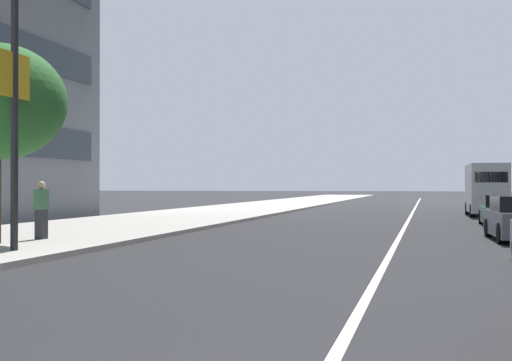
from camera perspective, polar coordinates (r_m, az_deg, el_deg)
name	(u,v)px	position (r m, az deg, el deg)	size (l,w,h in m)	color
sidewalk_right_plaza	(180,217)	(35.82, -6.31, -3.04)	(160.00, 8.14, 0.15)	#B2ADA3
lane_centre_stripe	(410,217)	(38.61, 12.66, -2.95)	(110.00, 0.16, 0.01)	silver
car_far_down_avenue	(505,211)	(31.01, 19.93, -2.41)	(4.37, 1.97, 1.31)	#236038
delivery_van_ahead	(486,189)	(40.75, 18.54, -0.64)	(5.65, 2.08, 2.90)	silver
street_lamp_with_banners	(26,37)	(17.85, -18.55, 11.19)	(1.26, 2.27, 8.80)	#232326
pedestrian_on_plaza	(41,210)	(21.17, -17.36, -2.33)	(0.42, 0.29, 1.70)	#2D2D33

